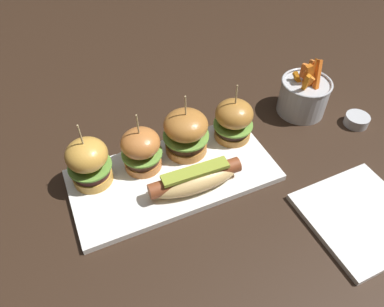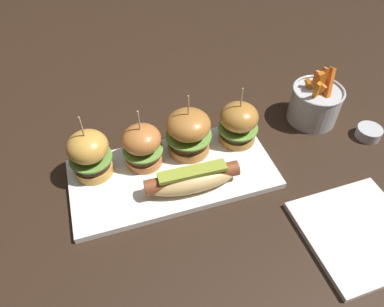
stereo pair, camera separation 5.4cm
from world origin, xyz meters
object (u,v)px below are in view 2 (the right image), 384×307
at_px(platter_main, 173,174).
at_px(side_plate, 359,233).
at_px(hot_dog, 192,179).
at_px(slider_center_right, 189,132).
at_px(sauce_ramekin, 369,132).
at_px(slider_far_left, 90,154).
at_px(slider_center_left, 142,146).
at_px(slider_far_right, 238,123).
at_px(fries_bucket, 315,103).

relative_size(platter_main, side_plate, 2.12).
bearing_deg(hot_dog, slider_center_right, 76.42).
bearing_deg(sauce_ramekin, slider_center_right, 169.82).
bearing_deg(side_plate, slider_far_left, 146.61).
xyz_separation_m(slider_center_left, sauce_ramekin, (0.51, -0.07, -0.05)).
distance_m(hot_dog, slider_far_left, 0.21).
bearing_deg(platter_main, slider_far_right, 16.88).
xyz_separation_m(platter_main, slider_far_left, (-0.15, 0.05, 0.06)).
relative_size(platter_main, hot_dog, 2.23).
relative_size(fries_bucket, side_plate, 0.72).
distance_m(slider_far_left, slider_far_right, 0.31).
bearing_deg(slider_far_left, fries_bucket, 2.67).
height_order(hot_dog, slider_center_left, slider_center_left).
height_order(hot_dog, fries_bucket, fries_bucket).
xyz_separation_m(slider_far_left, slider_far_right, (0.31, -0.00, -0.00)).
relative_size(hot_dog, slider_center_right, 1.30).
bearing_deg(fries_bucket, slider_far_left, -177.33).
relative_size(platter_main, slider_far_right, 3.01).
xyz_separation_m(hot_dog, slider_center_left, (-0.07, 0.10, 0.02)).
xyz_separation_m(slider_center_right, fries_bucket, (0.32, 0.02, -0.02)).
bearing_deg(slider_far_left, side_plate, -33.39).
distance_m(hot_dog, slider_center_right, 0.11).
xyz_separation_m(platter_main, slider_far_right, (0.16, 0.05, 0.05)).
xyz_separation_m(platter_main, fries_bucket, (0.37, 0.07, 0.04)).
bearing_deg(slider_far_left, slider_center_left, -2.47).
relative_size(slider_far_left, fries_bucket, 1.03).
bearing_deg(slider_far_right, fries_bucket, 6.91).
xyz_separation_m(hot_dog, slider_far_left, (-0.18, 0.10, 0.03)).
height_order(slider_far_left, fries_bucket, slider_far_left).
xyz_separation_m(slider_far_right, sauce_ramekin, (0.30, -0.07, -0.05)).
relative_size(slider_far_left, slider_far_right, 1.06).
bearing_deg(side_plate, sauce_ramekin, 50.36).
height_order(hot_dog, sauce_ramekin, hot_dog).
bearing_deg(hot_dog, slider_center_left, 127.98).
height_order(slider_center_right, slider_far_right, slider_center_right).
xyz_separation_m(platter_main, slider_center_left, (-0.05, 0.05, 0.05)).
relative_size(slider_far_right, side_plate, 0.70).
height_order(slider_far_left, slider_center_right, slider_far_left).
xyz_separation_m(platter_main, side_plate, (0.28, -0.24, -0.00)).
height_order(platter_main, slider_center_left, slider_center_left).
height_order(hot_dog, slider_far_right, slider_far_right).
relative_size(slider_center_left, sauce_ramekin, 2.44).
bearing_deg(slider_center_right, side_plate, -51.19).
bearing_deg(slider_center_left, hot_dog, -52.02).
distance_m(platter_main, fries_bucket, 0.38).
relative_size(slider_center_left, side_plate, 0.70).
bearing_deg(side_plate, fries_bucket, 74.49).
distance_m(slider_far_right, side_plate, 0.31).
height_order(fries_bucket, sauce_ramekin, fries_bucket).
distance_m(slider_far_left, fries_bucket, 0.52).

